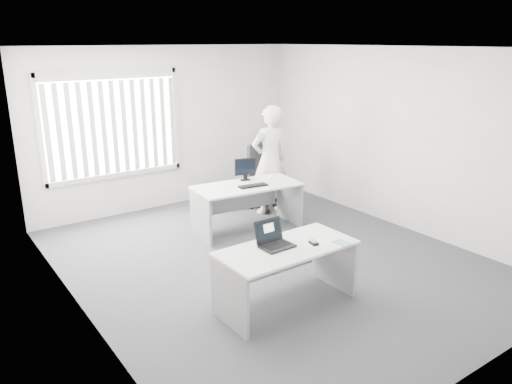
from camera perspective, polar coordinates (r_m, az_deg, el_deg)
ground at (r=6.90m, az=1.60°, el=-7.73°), size 6.00×6.00×0.00m
wall_back at (r=8.97m, az=-10.01°, el=7.23°), size 5.00×0.02×2.80m
wall_front at (r=4.53m, az=25.26°, el=-3.92°), size 5.00×0.02×2.80m
wall_left at (r=5.37m, az=-20.12°, el=-0.18°), size 0.02×6.00×2.80m
wall_right at (r=8.16m, az=15.93°, el=5.87°), size 0.02×6.00×2.80m
ceiling at (r=6.27m, az=1.82°, el=16.20°), size 5.00×6.00×0.02m
window at (r=8.53m, az=-16.04°, el=7.35°), size 2.32×0.06×1.76m
blinds at (r=8.48m, az=-15.89°, el=7.10°), size 2.20×0.10×1.50m
desk_near at (r=5.60m, az=3.51°, el=-8.13°), size 1.57×0.75×0.71m
desk_far at (r=7.75m, az=-1.01°, el=-0.64°), size 1.70×0.91×0.74m
office_chair at (r=8.91m, az=0.89°, el=0.51°), size 0.84×0.84×1.14m
person at (r=8.47m, az=1.60°, el=3.65°), size 0.73×0.53×1.86m
laptop at (r=5.45m, az=2.45°, el=-4.97°), size 0.37×0.33×0.28m
paper_sheet at (r=5.63m, az=7.04°, el=-5.89°), size 0.30×0.23×0.00m
mouse at (r=5.60m, az=6.62°, el=-5.73°), size 0.08×0.12×0.05m
booklet at (r=5.68m, az=9.81°, el=-5.74°), size 0.15×0.20×0.01m
keyboard at (r=7.60m, az=-0.35°, el=0.72°), size 0.48×0.22×0.02m
monitor at (r=7.90m, az=-1.24°, el=2.62°), size 0.37×0.18×0.36m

